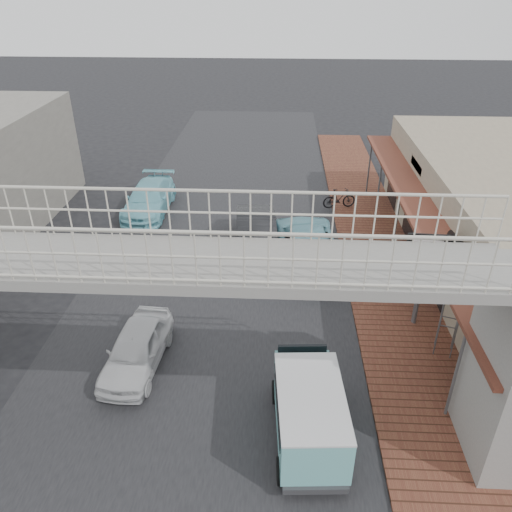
# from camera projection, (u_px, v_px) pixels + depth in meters

# --- Properties ---
(ground) EXTENTS (120.00, 120.00, 0.00)m
(ground) POSITION_uv_depth(u_px,v_px,m) (203.00, 336.00, 16.19)
(ground) COLOR black
(ground) RESTS_ON ground
(road_strip) EXTENTS (10.00, 60.00, 0.01)m
(road_strip) POSITION_uv_depth(u_px,v_px,m) (203.00, 336.00, 16.19)
(road_strip) COLOR black
(road_strip) RESTS_ON ground
(sidewalk) EXTENTS (3.00, 40.00, 0.10)m
(sidewalk) POSITION_uv_depth(u_px,v_px,m) (389.00, 290.00, 18.48)
(sidewalk) COLOR brown
(sidewalk) RESTS_ON ground
(footbridge) EXTENTS (16.40, 2.40, 6.34)m
(footbridge) POSITION_uv_depth(u_px,v_px,m) (171.00, 338.00, 11.15)
(footbridge) COLOR gray
(footbridge) RESTS_ON ground
(white_hatchback) EXTENTS (1.73, 3.73, 1.24)m
(white_hatchback) POSITION_uv_depth(u_px,v_px,m) (137.00, 348.00, 14.73)
(white_hatchback) COLOR silver
(white_hatchback) RESTS_ON ground
(dark_sedan) EXTENTS (2.09, 4.81, 1.54)m
(dark_sedan) POSITION_uv_depth(u_px,v_px,m) (256.00, 234.00, 20.85)
(dark_sedan) COLOR black
(dark_sedan) RESTS_ON ground
(angkot_curb) EXTENTS (2.94, 5.46, 1.46)m
(angkot_curb) POSITION_uv_depth(u_px,v_px,m) (306.00, 242.00, 20.33)
(angkot_curb) COLOR #6DAFBD
(angkot_curb) RESTS_ON ground
(angkot_far) EXTENTS (1.99, 4.78, 1.38)m
(angkot_far) POSITION_uv_depth(u_px,v_px,m) (149.00, 198.00, 24.30)
(angkot_far) COLOR #7DCBD9
(angkot_far) RESTS_ON ground
(angkot_van) EXTENTS (1.85, 3.67, 1.75)m
(angkot_van) POSITION_uv_depth(u_px,v_px,m) (309.00, 408.00, 12.08)
(angkot_van) COLOR black
(angkot_van) RESTS_ON ground
(motorcycle_near) EXTENTS (1.57, 0.75, 0.79)m
(motorcycle_near) POSITION_uv_depth(u_px,v_px,m) (361.00, 261.00, 19.45)
(motorcycle_near) COLOR black
(motorcycle_near) RESTS_ON sidewalk
(motorcycle_far) EXTENTS (1.71, 0.83, 0.99)m
(motorcycle_far) POSITION_uv_depth(u_px,v_px,m) (339.00, 198.00, 24.55)
(motorcycle_far) COLOR black
(motorcycle_far) RESTS_ON sidewalk
(street_clock) EXTENTS (0.69, 0.65, 2.69)m
(street_clock) POSITION_uv_depth(u_px,v_px,m) (456.00, 291.00, 14.31)
(street_clock) COLOR #59595B
(street_clock) RESTS_ON sidewalk
(arrow_sign) EXTENTS (2.01, 1.28, 3.45)m
(arrow_sign) POSITION_uv_depth(u_px,v_px,m) (457.00, 252.00, 15.18)
(arrow_sign) COLOR #59595B
(arrow_sign) RESTS_ON sidewalk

